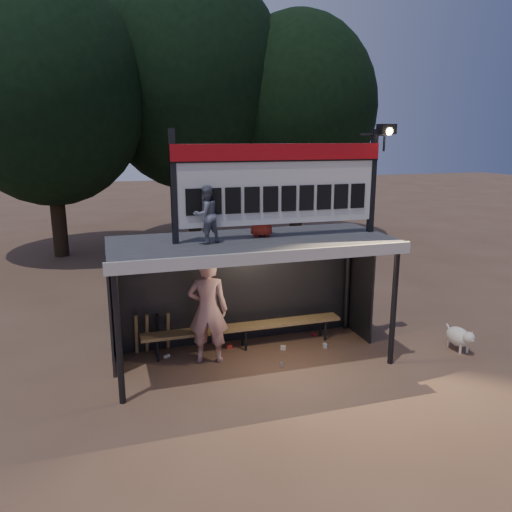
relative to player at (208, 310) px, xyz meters
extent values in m
plane|color=brown|center=(0.78, -0.19, -1.00)|extent=(80.00, 80.00, 0.00)
imported|color=silver|center=(0.00, 0.00, 0.00)|extent=(0.85, 0.68, 2.01)
imported|color=slate|center=(-0.06, -0.32, 1.81)|extent=(0.58, 0.53, 0.98)
imported|color=maroon|center=(1.01, -0.03, 1.85)|extent=(0.57, 0.43, 1.06)
cube|color=#38383A|center=(0.78, -0.19, 1.26)|extent=(5.00, 2.00, 0.12)
cube|color=silver|center=(0.78, -1.21, 1.22)|extent=(5.10, 0.06, 0.20)
cylinder|color=black|center=(-1.62, -1.09, 0.10)|extent=(0.10, 0.10, 2.20)
cylinder|color=black|center=(3.18, -1.09, 0.10)|extent=(0.10, 0.10, 2.20)
cylinder|color=black|center=(-1.62, 0.71, 0.10)|extent=(0.10, 0.10, 2.20)
cylinder|color=black|center=(3.18, 0.71, 0.10)|extent=(0.10, 0.10, 2.20)
cube|color=black|center=(0.78, 0.81, 0.10)|extent=(5.00, 0.04, 2.20)
cube|color=black|center=(-1.72, 0.31, 0.10)|extent=(0.04, 1.00, 2.20)
cube|color=black|center=(3.28, 0.31, 0.10)|extent=(0.04, 1.00, 2.20)
cylinder|color=black|center=(0.78, 0.81, 1.15)|extent=(5.00, 0.06, 0.06)
cube|color=black|center=(-0.57, -0.19, 2.27)|extent=(0.10, 0.10, 1.90)
cube|color=black|center=(3.13, -0.19, 2.27)|extent=(0.10, 0.10, 1.90)
cube|color=silver|center=(1.28, -0.19, 2.27)|extent=(3.80, 0.08, 1.40)
cube|color=#AA0C11|center=(1.28, -0.24, 2.83)|extent=(3.80, 0.04, 0.28)
cube|color=black|center=(1.28, -0.25, 2.68)|extent=(3.80, 0.02, 0.03)
cube|color=black|center=(-0.25, -0.24, 2.02)|extent=(0.27, 0.03, 0.45)
cube|color=black|center=(0.09, -0.24, 2.02)|extent=(0.27, 0.03, 0.45)
cube|color=black|center=(0.43, -0.24, 2.02)|extent=(0.27, 0.03, 0.45)
cube|color=black|center=(0.77, -0.24, 2.02)|extent=(0.27, 0.03, 0.45)
cube|color=black|center=(1.11, -0.24, 2.02)|extent=(0.27, 0.03, 0.45)
cube|color=black|center=(1.45, -0.24, 2.02)|extent=(0.27, 0.03, 0.45)
cube|color=black|center=(1.79, -0.24, 2.02)|extent=(0.27, 0.03, 0.45)
cube|color=black|center=(2.13, -0.24, 2.02)|extent=(0.27, 0.03, 0.45)
cube|color=black|center=(2.47, -0.24, 2.02)|extent=(0.27, 0.03, 0.45)
cube|color=black|center=(2.81, -0.24, 2.02)|extent=(0.27, 0.03, 0.45)
cylinder|color=black|center=(3.08, -0.19, 3.12)|extent=(0.50, 0.04, 0.04)
cylinder|color=black|center=(3.33, -0.19, 2.97)|extent=(0.04, 0.04, 0.30)
cube|color=black|center=(3.33, -0.24, 3.22)|extent=(0.30, 0.22, 0.18)
sphere|color=#FFD88C|center=(3.33, -0.33, 3.18)|extent=(0.14, 0.14, 0.14)
cube|color=olive|center=(0.78, 0.36, -0.55)|extent=(4.00, 0.35, 0.06)
cylinder|color=black|center=(-0.92, 0.24, -0.78)|extent=(0.05, 0.05, 0.45)
cylinder|color=black|center=(-0.92, 0.48, -0.78)|extent=(0.05, 0.05, 0.45)
cylinder|color=black|center=(0.78, 0.24, -0.78)|extent=(0.05, 0.05, 0.45)
cylinder|color=black|center=(0.78, 0.48, -0.78)|extent=(0.05, 0.05, 0.45)
cylinder|color=black|center=(2.48, 0.24, -0.78)|extent=(0.05, 0.05, 0.45)
cylinder|color=black|center=(2.48, 0.48, -0.78)|extent=(0.05, 0.05, 0.45)
cylinder|color=black|center=(-3.22, 9.81, 0.87)|extent=(0.50, 0.50, 3.74)
ellipsoid|color=black|center=(-3.22, 9.81, 4.52)|extent=(6.46, 6.46, 7.48)
cylinder|color=black|center=(1.78, 11.31, 1.09)|extent=(0.50, 0.50, 4.18)
ellipsoid|color=black|center=(1.78, 11.31, 5.17)|extent=(7.22, 7.22, 8.36)
cylinder|color=#2F1E15|center=(5.78, 10.31, 0.76)|extent=(0.50, 0.50, 3.52)
ellipsoid|color=black|center=(5.78, 10.31, 4.20)|extent=(6.08, 6.08, 7.04)
ellipsoid|color=silver|center=(4.79, -0.94, -0.73)|extent=(0.36, 0.58, 0.36)
sphere|color=white|center=(4.79, -1.22, -0.64)|extent=(0.22, 0.22, 0.22)
cone|color=silver|center=(4.79, -1.32, -0.66)|extent=(0.10, 0.10, 0.10)
cone|color=silver|center=(4.74, -1.24, -0.54)|extent=(0.06, 0.06, 0.07)
cone|color=beige|center=(4.84, -1.24, -0.54)|extent=(0.06, 0.06, 0.07)
cylinder|color=silver|center=(4.71, -1.12, -0.91)|extent=(0.05, 0.05, 0.18)
cylinder|color=silver|center=(4.87, -1.12, -0.91)|extent=(0.05, 0.05, 0.18)
cylinder|color=beige|center=(4.71, -0.76, -0.91)|extent=(0.05, 0.05, 0.18)
cylinder|color=white|center=(4.87, -0.76, -0.91)|extent=(0.05, 0.05, 0.18)
cylinder|color=beige|center=(4.79, -0.64, -0.66)|extent=(0.04, 0.16, 0.14)
cylinder|color=#A6844D|center=(-1.27, 0.63, -0.57)|extent=(0.07, 0.27, 0.84)
cylinder|color=#9F7C4A|center=(-1.07, 0.63, -0.57)|extent=(0.08, 0.30, 0.83)
cylinder|color=black|center=(-0.87, 0.63, -0.57)|extent=(0.09, 0.33, 0.83)
cylinder|color=#A6824D|center=(-0.67, 0.63, -0.57)|extent=(0.06, 0.35, 0.82)
cube|color=red|center=(0.50, 0.42, -0.96)|extent=(0.11, 0.08, 0.08)
cylinder|color=#BCBCC1|center=(1.22, -0.62, -0.97)|extent=(0.11, 0.14, 0.07)
cube|color=beige|center=(1.49, 0.05, -0.96)|extent=(0.12, 0.11, 0.08)
cylinder|color=#A51C1D|center=(2.36, 0.51, -0.97)|extent=(0.11, 0.14, 0.07)
cube|color=#B8B8BD|center=(2.33, -0.09, -0.96)|extent=(0.09, 0.11, 0.08)
cylinder|color=beige|center=(-0.75, 0.33, -0.97)|extent=(0.14, 0.12, 0.07)
camera|label=1|loc=(-1.69, -8.50, 3.09)|focal=35.00mm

